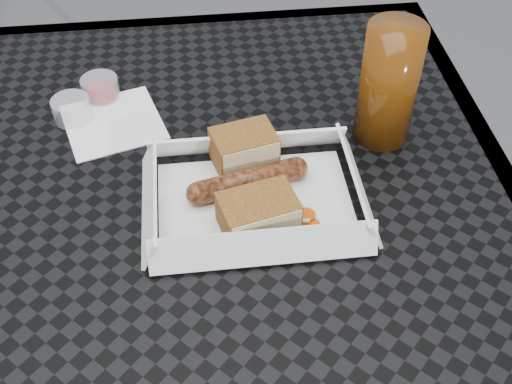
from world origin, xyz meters
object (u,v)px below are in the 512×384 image
(patio_table, at_px, (189,235))
(food_tray, at_px, (255,203))
(bratwurst, at_px, (248,181))
(drink_glass, at_px, (389,85))

(patio_table, distance_m, food_tray, 0.11)
(food_tray, height_order, bratwurst, bratwurst)
(food_tray, distance_m, drink_glass, 0.22)
(food_tray, xyz_separation_m, drink_glass, (0.17, 0.10, 0.08))
(food_tray, bearing_deg, patio_table, 161.54)
(drink_glass, bearing_deg, patio_table, -162.95)
(bratwurst, bearing_deg, food_tray, -75.00)
(patio_table, distance_m, drink_glass, 0.31)
(patio_table, xyz_separation_m, bratwurst, (0.07, -0.01, 0.09))
(food_tray, distance_m, bratwurst, 0.03)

